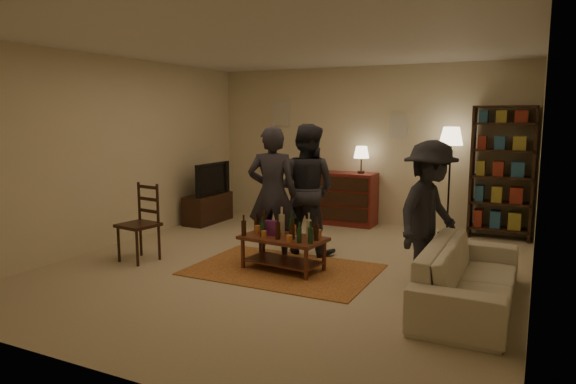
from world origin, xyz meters
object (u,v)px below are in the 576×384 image
Objects in this scene: person_left at (272,194)px; tv_stand at (208,201)px; floor_lamp at (451,144)px; person_right at (306,189)px; coffee_table at (283,239)px; dining_chair at (142,219)px; dresser at (347,197)px; person_by_sofa at (429,214)px; bookshelf at (502,171)px; sofa at (469,276)px.

tv_stand is at bearing -56.24° from person_left.
person_right is (-1.57, -1.94, -0.56)m from floor_lamp.
person_left reaches higher than coffee_table.
dresser is (1.64, 3.27, -0.06)m from dining_chair.
floor_lamp reaches higher than tv_stand.
person_right is at bearing 95.53° from coffee_table.
tv_stand is 4.51m from person_by_sofa.
floor_lamp is at bearing -126.75° from person_right.
dining_chair is 4.71m from floor_lamp.
coffee_table is at bearing 19.88° from dining_chair.
person_left is 1.08× the size of person_by_sofa.
person_by_sofa reaches higher than tv_stand.
dresser is at bearing 94.21° from coffee_table.
tv_stand is 0.66× the size of person_by_sofa.
floor_lamp is at bearing 62.10° from coffee_table.
dresser is 0.80× the size of floor_lamp.
tv_stand reaches higher than coffee_table.
person_by_sofa is (2.01, -0.11, -0.07)m from person_left.
person_left is at bearing -134.57° from bookshelf.
person_right is at bearing -129.00° from floor_lamp.
floor_lamp is (3.33, 3.20, 0.90)m from dining_chair.
coffee_table is 2.88m from dresser.
coffee_table is 1.75m from person_by_sofa.
person_right reaches higher than person_by_sofa.
sofa is 0.85m from person_by_sofa.
bookshelf reaches higher than dresser.
coffee_table is 3.35m from floor_lamp.
dining_chair is at bearing -116.61° from dresser.
person_left reaches higher than sofa.
person_left is at bearing 104.71° from person_by_sofa.
person_right is (0.13, -2.00, 0.40)m from dresser.
tv_stand is 0.78× the size of dresser.
dining_chair is 5.29m from bookshelf.
bookshelf reaches higher than floor_lamp.
tv_stand is at bearing 64.66° from sofa.
dining_chair is at bearing -136.14° from floor_lamp.
bookshelf reaches higher than dining_chair.
person_by_sofa reaches higher than sofa.
bookshelf is at bearing -153.78° from person_left.
tv_stand is at bearing 141.56° from coffee_table.
floor_lamp reaches higher than person_by_sofa.
person_left is at bearing 33.71° from dining_chair.
dresser is 3.26m from person_by_sofa.
bookshelf reaches higher than person_right.
sofa is 1.30× the size of person_by_sofa.
person_by_sofa is (1.77, -0.63, -0.08)m from person_right.
person_right is at bearing -134.06° from person_left.
person_left is at bearing 133.55° from coffee_table.
bookshelf is at bearing -135.91° from person_right.
person_left is at bearing 67.41° from person_right.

